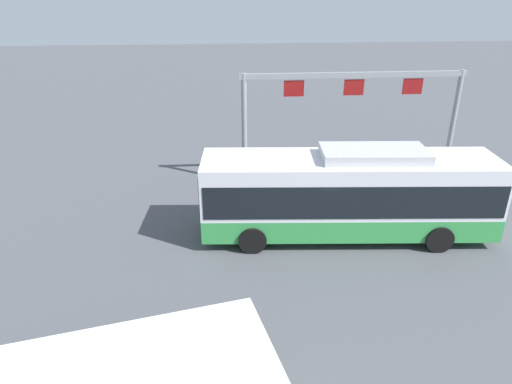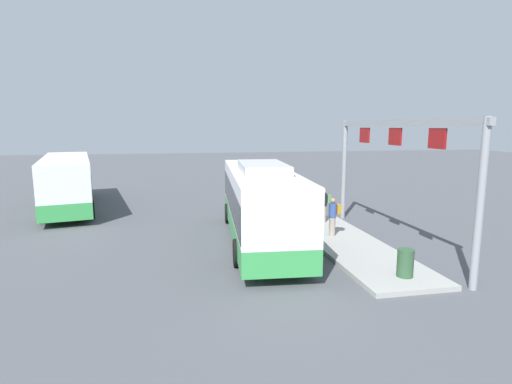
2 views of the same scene
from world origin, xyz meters
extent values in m
plane|color=#4C4F54|center=(0.00, 0.00, 0.00)|extent=(120.00, 120.00, 0.00)
cube|color=#9E9E99|center=(-1.51, -3.45, 0.08)|extent=(10.00, 2.80, 0.16)
cube|color=green|center=(0.00, 0.00, 0.77)|extent=(10.79, 3.31, 0.85)
cube|color=white|center=(0.00, 0.00, 2.15)|extent=(10.79, 3.31, 1.90)
cube|color=black|center=(0.00, 0.00, 1.95)|extent=(10.58, 3.33, 1.20)
cube|color=black|center=(5.32, -0.41, 2.05)|extent=(0.20, 2.12, 1.50)
cube|color=#B7B7BC|center=(-0.80, 0.06, 3.28)|extent=(3.84, 2.03, 0.36)
cube|color=orange|center=(5.25, -0.40, 2.90)|extent=(0.25, 1.75, 0.28)
cylinder|color=black|center=(3.60, 0.93, 0.50)|extent=(1.02, 0.38, 1.00)
cylinder|color=black|center=(3.41, -1.47, 0.50)|extent=(1.02, 0.38, 1.00)
cylinder|color=black|center=(-3.02, 1.43, 0.50)|extent=(1.02, 0.38, 1.00)
cylinder|color=black|center=(-3.20, -0.96, 0.50)|extent=(1.02, 0.38, 1.00)
cylinder|color=gray|center=(2.16, -3.69, 0.58)|extent=(0.31, 0.31, 0.85)
cylinder|color=black|center=(2.16, -3.69, 1.31)|extent=(0.37, 0.37, 0.60)
sphere|color=tan|center=(2.16, -3.69, 1.72)|extent=(0.22, 0.22, 0.22)
cube|color=#4C8447|center=(2.13, -3.95, 1.34)|extent=(0.30, 0.21, 0.40)
cylinder|color=black|center=(3.45, -3.17, 0.58)|extent=(0.36, 0.36, 0.85)
cylinder|color=#476B4C|center=(3.45, -3.17, 1.31)|extent=(0.44, 0.44, 0.60)
sphere|color=brown|center=(3.45, -3.17, 1.72)|extent=(0.22, 0.22, 0.22)
cube|color=#4C8447|center=(3.55, -3.42, 1.34)|extent=(0.33, 0.27, 0.40)
cylinder|color=gray|center=(-0.33, -3.17, 0.58)|extent=(0.32, 0.32, 0.85)
cylinder|color=#334C8C|center=(-0.33, -3.17, 1.31)|extent=(0.39, 0.39, 0.60)
sphere|color=#9E755B|center=(-0.33, -3.17, 1.72)|extent=(0.22, 0.22, 0.22)
cube|color=#BF7F1E|center=(-0.29, -3.43, 1.34)|extent=(0.30, 0.22, 0.40)
cylinder|color=gray|center=(-6.43, -5.29, 2.60)|extent=(0.24, 0.24, 5.20)
cylinder|color=gray|center=(3.47, -5.29, 2.60)|extent=(0.24, 0.24, 5.20)
cube|color=gray|center=(-1.48, -5.29, 5.05)|extent=(10.30, 0.20, 0.24)
cube|color=maroon|center=(-4.20, -5.29, 4.50)|extent=(0.90, 0.08, 0.70)
cube|color=maroon|center=(-1.48, -5.29, 4.50)|extent=(0.90, 0.08, 0.70)
cube|color=maroon|center=(1.24, -5.29, 4.50)|extent=(0.90, 0.08, 0.70)
cylinder|color=#2D5133|center=(-5.43, -3.60, 0.61)|extent=(0.52, 0.52, 0.90)
camera|label=1|loc=(4.70, 15.04, 8.83)|focal=32.41mm
camera|label=2|loc=(-16.62, 3.47, 4.90)|focal=28.39mm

